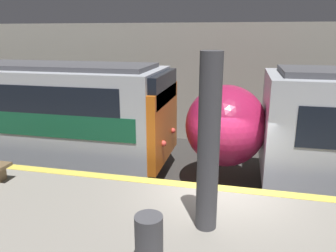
{
  "coord_description": "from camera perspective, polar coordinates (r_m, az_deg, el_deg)",
  "views": [
    {
      "loc": [
        0.38,
        -7.21,
        4.64
      ],
      "look_at": [
        -1.51,
        0.98,
        2.24
      ],
      "focal_mm": 35.0,
      "sensor_mm": 36.0,
      "label": 1
    }
  ],
  "objects": [
    {
      "name": "support_pillar_near",
      "position": [
        5.77,
        7.08,
        -3.33
      ],
      "size": [
        0.39,
        0.39,
        3.23
      ],
      "color": "#47474C",
      "rests_on": "platform"
    },
    {
      "name": "ground_plane",
      "position": [
        8.59,
        8.76,
        -16.99
      ],
      "size": [
        120.0,
        120.0,
        0.0
      ],
      "primitive_type": "plane",
      "color": "#33302D"
    },
    {
      "name": "trash_bin",
      "position": [
        5.34,
        -3.33,
        -19.35
      ],
      "size": [
        0.44,
        0.44,
        0.85
      ],
      "color": "#4C4C51",
      "rests_on": "platform"
    },
    {
      "name": "station_rear_barrier",
      "position": [
        14.19,
        11.38,
        7.05
      ],
      "size": [
        50.0,
        0.15,
        5.04
      ],
      "color": "#B2AD9E",
      "rests_on": "ground"
    }
  ]
}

